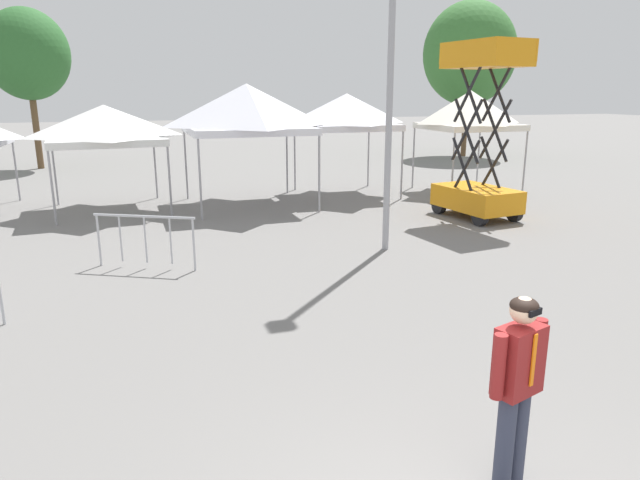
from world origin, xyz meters
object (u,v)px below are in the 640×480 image
(crowd_barrier_near_person, at_px, (145,231))
(tree_behind_tents_left, at_px, (27,55))
(canopy_tent_far_right, at_px, (346,112))
(canopy_tent_behind_right, at_px, (470,110))
(person_foreground, at_px, (517,380))
(tree_behind_tents_center, at_px, (469,54))
(light_pole_near_lift, at_px, (392,22))
(canopy_tent_right_of_center, at_px, (105,125))
(scissor_lift, at_px, (478,168))
(canopy_tent_left_of_center, at_px, (247,109))

(crowd_barrier_near_person, bearing_deg, tree_behind_tents_left, 103.04)
(canopy_tent_far_right, height_order, canopy_tent_behind_right, canopy_tent_behind_right)
(canopy_tent_behind_right, bearing_deg, person_foreground, -121.14)
(person_foreground, xyz_separation_m, crowd_barrier_near_person, (-2.78, 7.72, -0.28))
(tree_behind_tents_center, relative_size, tree_behind_tents_left, 1.15)
(canopy_tent_far_right, distance_m, person_foreground, 14.91)
(light_pole_near_lift, bearing_deg, canopy_tent_far_right, 76.16)
(crowd_barrier_near_person, bearing_deg, canopy_tent_right_of_center, 96.85)
(canopy_tent_right_of_center, relative_size, light_pole_near_lift, 0.40)
(light_pole_near_lift, xyz_separation_m, tree_behind_tents_left, (-9.08, 17.51, 0.21))
(scissor_lift, bearing_deg, crowd_barrier_near_person, -167.35)
(person_foreground, height_order, tree_behind_tents_center, tree_behind_tents_center)
(tree_behind_tents_left, bearing_deg, canopy_tent_right_of_center, -73.56)
(canopy_tent_right_of_center, height_order, tree_behind_tents_left, tree_behind_tents_left)
(canopy_tent_left_of_center, relative_size, canopy_tent_far_right, 1.09)
(canopy_tent_right_of_center, distance_m, scissor_lift, 10.57)
(light_pole_near_lift, height_order, tree_behind_tents_center, light_pole_near_lift)
(scissor_lift, bearing_deg, tree_behind_tents_left, 130.03)
(light_pole_near_lift, xyz_separation_m, crowd_barrier_near_person, (-5.07, 0.22, -3.99))
(tree_behind_tents_left, bearing_deg, canopy_tent_far_right, -44.94)
(tree_behind_tents_left, bearing_deg, person_foreground, -74.82)
(light_pole_near_lift, bearing_deg, tree_behind_tents_center, 52.84)
(tree_behind_tents_center, bearing_deg, tree_behind_tents_left, 175.60)
(person_foreground, height_order, crowd_barrier_near_person, person_foreground)
(canopy_tent_far_right, xyz_separation_m, tree_behind_tents_center, (10.37, 9.10, 2.55))
(canopy_tent_far_right, bearing_deg, canopy_tent_left_of_center, -166.77)
(canopy_tent_left_of_center, height_order, person_foreground, canopy_tent_left_of_center)
(crowd_barrier_near_person, bearing_deg, light_pole_near_lift, -2.52)
(tree_behind_tents_left, bearing_deg, light_pole_near_lift, -62.60)
(scissor_lift, relative_size, tree_behind_tents_center, 0.59)
(tree_behind_tents_left, height_order, crowd_barrier_near_person, tree_behind_tents_left)
(canopy_tent_far_right, distance_m, crowd_barrier_near_person, 9.62)
(canopy_tent_right_of_center, distance_m, light_pole_near_lift, 9.01)
(canopy_tent_behind_right, relative_size, light_pole_near_lift, 0.41)
(canopy_tent_right_of_center, xyz_separation_m, person_foreground, (3.53, -13.98, -1.45))
(person_foreground, xyz_separation_m, light_pole_near_lift, (2.29, 7.49, 3.71))
(light_pole_near_lift, height_order, tree_behind_tents_left, light_pole_near_lift)
(canopy_tent_left_of_center, bearing_deg, crowd_barrier_near_person, -119.57)
(person_foreground, bearing_deg, canopy_tent_right_of_center, 104.18)
(canopy_tent_right_of_center, xyz_separation_m, tree_behind_tents_center, (17.86, 9.39, 2.82))
(canopy_tent_right_of_center, distance_m, crowd_barrier_near_person, 6.54)
(canopy_tent_behind_right, bearing_deg, light_pole_near_lift, -134.39)
(canopy_tent_right_of_center, bearing_deg, tree_behind_tents_left, 106.44)
(light_pole_near_lift, distance_m, tree_behind_tents_center, 19.94)
(scissor_lift, xyz_separation_m, tree_behind_tents_left, (-12.85, 15.30, 3.58))
(person_foreground, relative_size, crowd_barrier_near_person, 0.95)
(canopy_tent_far_right, height_order, scissor_lift, scissor_lift)
(canopy_tent_left_of_center, height_order, scissor_lift, scissor_lift)
(canopy_tent_right_of_center, height_order, crowd_barrier_near_person, canopy_tent_right_of_center)
(canopy_tent_right_of_center, height_order, scissor_lift, scissor_lift)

